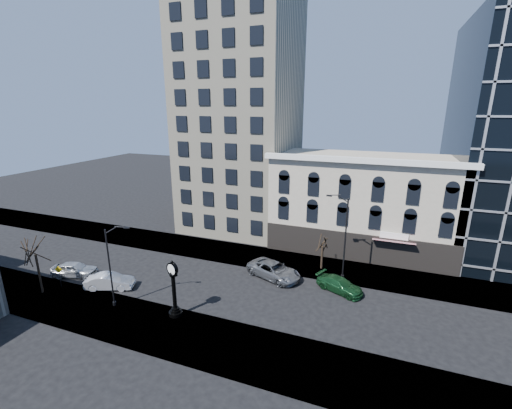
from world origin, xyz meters
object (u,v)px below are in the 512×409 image
at_px(warning_sign, 59,273).
at_px(car_near_a, 75,269).
at_px(car_near_b, 110,281).
at_px(street_clock, 174,291).
at_px(street_lamp_near, 114,245).

bearing_deg(warning_sign, car_near_a, 89.30).
xyz_separation_m(warning_sign, car_near_b, (4.76, 1.72, -0.96)).
bearing_deg(street_clock, car_near_a, -171.95).
xyz_separation_m(street_lamp_near, warning_sign, (-8.04, 0.48, -4.37)).
bearing_deg(car_near_a, street_clock, -118.47).
bearing_deg(street_lamp_near, car_near_a, 139.23).
bearing_deg(car_near_b, car_near_a, 60.33).
xyz_separation_m(street_clock, warning_sign, (-13.70, 0.00, -0.76)).
relative_size(street_clock, street_lamp_near, 0.66).
xyz_separation_m(street_lamp_near, car_near_b, (-3.28, 2.21, -5.32)).
xyz_separation_m(street_clock, street_lamp_near, (-5.65, -0.48, 3.61)).
relative_size(warning_sign, car_near_a, 0.50).
relative_size(warning_sign, car_near_b, 0.50).
distance_m(car_near_a, car_near_b, 5.58).
height_order(car_near_a, car_near_b, car_near_a).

